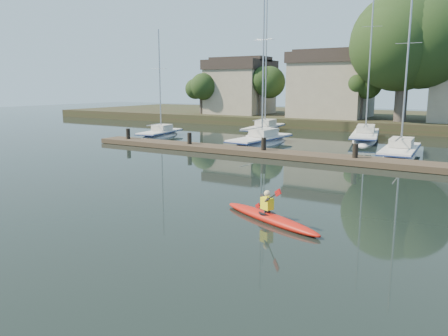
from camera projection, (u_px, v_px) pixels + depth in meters
The scene contains 9 objects.
ground at pixel (169, 216), 15.65m from camera, with size 160.00×160.00×0.00m, color black.
kayak at pixel (269, 216), 15.00m from camera, with size 4.50×2.41×1.48m.
dock at pixel (307, 156), 27.41m from camera, with size 34.00×2.00×1.80m.
sailboat_0 at pixel (160, 139), 39.59m from camera, with size 2.93×6.87×10.56m.
sailboat_1 at pixel (260, 147), 34.46m from camera, with size 2.75×8.61×13.85m.
sailboat_3 at pixel (399, 159), 28.71m from camera, with size 2.36×7.86×12.54m.
sailboat_5 at pixel (264, 134), 43.27m from camera, with size 3.22×9.45×15.34m.
sailboat_6 at pixel (365, 142), 37.47m from camera, with size 3.92×10.31×16.05m.
shore at pixel (405, 98), 48.21m from camera, with size 90.00×25.25×12.75m.
Camera 1 is at (9.42, -11.90, 4.60)m, focal length 35.00 mm.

